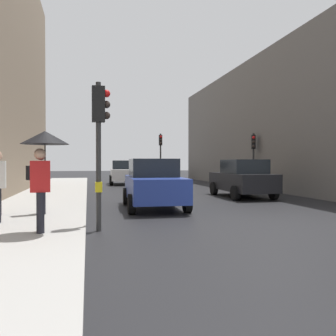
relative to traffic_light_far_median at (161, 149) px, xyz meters
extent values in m
plane|color=black|center=(-0.80, -19.53, -2.71)|extent=(120.00, 120.00, 0.00)
cube|color=#A8A5A0|center=(-7.37, -13.53, -2.63)|extent=(3.17, 40.00, 0.16)
cube|color=slate|center=(10.18, -5.73, 1.35)|extent=(12.00, 24.51, 8.12)
cylinder|color=#2D2D2D|center=(0.00, 0.02, -0.74)|extent=(0.12, 0.12, 3.93)
cube|color=black|center=(0.00, 0.02, 0.70)|extent=(0.25, 0.31, 0.84)
cube|color=yellow|center=(0.00, 0.02, -1.66)|extent=(0.21, 0.17, 0.24)
sphere|color=red|center=(-0.01, -0.17, 0.96)|extent=(0.18, 0.18, 0.18)
sphere|color=#2D231E|center=(-0.01, -0.17, 0.70)|extent=(0.18, 0.18, 0.18)
sphere|color=#2D231E|center=(-0.01, -0.17, 0.44)|extent=(0.18, 0.18, 0.18)
cylinder|color=#2D2D2D|center=(3.88, -8.62, -1.03)|extent=(0.12, 0.12, 3.36)
cube|color=black|center=(3.88, -8.62, 0.13)|extent=(0.34, 0.37, 0.84)
cube|color=yellow|center=(3.88, -8.62, -1.66)|extent=(0.25, 0.23, 0.24)
sphere|color=red|center=(3.81, -8.79, 0.39)|extent=(0.18, 0.18, 0.18)
sphere|color=#2D231E|center=(3.81, -8.79, 0.13)|extent=(0.18, 0.18, 0.18)
sphere|color=#2D231E|center=(3.81, -8.79, -0.13)|extent=(0.18, 0.18, 0.18)
cylinder|color=#2D2D2D|center=(-5.48, -19.63, -0.94)|extent=(0.12, 0.12, 3.53)
cube|color=black|center=(-5.48, -19.63, 0.30)|extent=(0.30, 0.25, 0.84)
cube|color=yellow|center=(-5.48, -19.63, -1.66)|extent=(0.16, 0.20, 0.24)
sphere|color=red|center=(-5.29, -19.62, 0.56)|extent=(0.18, 0.18, 0.18)
sphere|color=#2D231E|center=(-5.29, -19.62, 0.30)|extent=(0.18, 0.18, 0.18)
sphere|color=#2D231E|center=(-5.29, -19.62, 0.04)|extent=(0.18, 0.18, 0.18)
cube|color=silver|center=(-3.15, -1.62, -1.99)|extent=(1.98, 4.28, 0.80)
cube|color=black|center=(-3.13, -1.37, -1.27)|extent=(1.69, 2.07, 0.64)
cylinder|color=black|center=(-2.31, -3.01, -2.39)|extent=(0.25, 0.65, 0.64)
cylinder|color=black|center=(-4.10, -2.93, -2.39)|extent=(0.25, 0.65, 0.64)
cylinder|color=black|center=(-2.19, -0.31, -2.39)|extent=(0.25, 0.65, 0.64)
cylinder|color=black|center=(-3.99, -0.23, -2.39)|extent=(0.25, 0.65, 0.64)
cube|color=navy|center=(-3.43, -15.74, -1.99)|extent=(1.97, 4.27, 0.80)
cube|color=black|center=(-3.42, -15.49, -1.27)|extent=(1.68, 2.06, 0.64)
cylinder|color=black|center=(-2.59, -17.13, -2.39)|extent=(0.25, 0.65, 0.64)
cylinder|color=black|center=(-4.39, -17.05, -2.39)|extent=(0.25, 0.65, 0.64)
cylinder|color=black|center=(-2.48, -14.43, -2.39)|extent=(0.25, 0.65, 0.64)
cylinder|color=black|center=(-4.28, -14.36, -2.39)|extent=(0.25, 0.65, 0.64)
cube|color=black|center=(1.33, -12.65, -1.99)|extent=(1.83, 4.21, 0.80)
cube|color=black|center=(1.33, -12.90, -1.27)|extent=(1.61, 2.01, 0.64)
cylinder|color=black|center=(0.44, -11.29, -2.39)|extent=(0.22, 0.64, 0.64)
cylinder|color=black|center=(2.24, -11.30, -2.39)|extent=(0.22, 0.64, 0.64)
cylinder|color=black|center=(0.42, -13.99, -2.39)|extent=(0.22, 0.64, 0.64)
cylinder|color=black|center=(2.22, -14.00, -2.39)|extent=(0.22, 0.64, 0.64)
cube|color=#BCBCC1|center=(1.32, 6.20, -1.99)|extent=(2.04, 4.30, 0.80)
cube|color=black|center=(1.30, 5.95, -1.27)|extent=(1.71, 2.09, 0.64)
cylinder|color=black|center=(0.50, 7.60, -2.39)|extent=(0.26, 0.65, 0.64)
cylinder|color=black|center=(2.29, 7.50, -2.39)|extent=(0.26, 0.65, 0.64)
cylinder|color=black|center=(0.34, 4.91, -2.39)|extent=(0.26, 0.65, 0.64)
cylinder|color=black|center=(2.14, 4.80, -2.39)|extent=(0.26, 0.65, 0.64)
cylinder|color=black|center=(-6.72, -20.24, -2.12)|extent=(0.16, 0.16, 0.85)
cylinder|color=black|center=(-6.70, -20.44, -2.12)|extent=(0.16, 0.16, 0.85)
cube|color=red|center=(-6.71, -20.34, -1.37)|extent=(0.43, 0.31, 0.66)
sphere|color=tan|center=(-6.71, -20.34, -0.90)|extent=(0.24, 0.24, 0.24)
cylinder|color=black|center=(-6.61, -20.33, -1.12)|extent=(0.02, 0.02, 0.90)
cone|color=black|center=(-6.61, -20.33, -0.55)|extent=(1.00, 1.00, 0.28)
cylinder|color=black|center=(-7.06, -17.40, -2.12)|extent=(0.16, 0.16, 0.85)
cylinder|color=black|center=(-6.98, -17.59, -2.12)|extent=(0.16, 0.16, 0.85)
cube|color=navy|center=(-7.02, -17.50, -1.37)|extent=(0.47, 0.39, 0.66)
sphere|color=tan|center=(-7.02, -17.50, -0.90)|extent=(0.24, 0.24, 0.24)
cube|color=black|center=(-7.30, -17.61, -1.37)|extent=(0.29, 0.33, 0.40)
camera|label=1|loc=(-5.73, -28.28, -1.07)|focal=38.35mm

